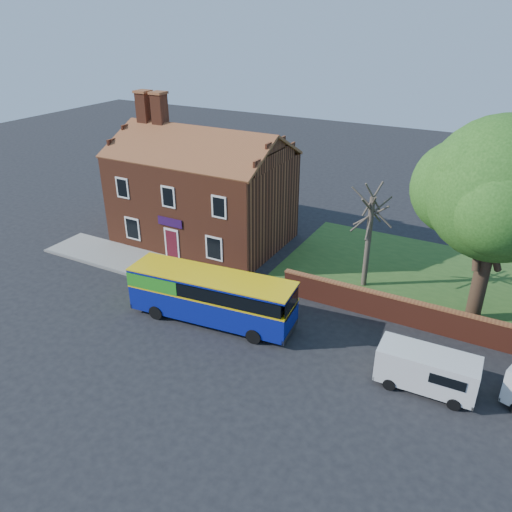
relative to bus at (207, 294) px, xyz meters
The scene contains 10 objects.
ground 2.82m from the bus, 75.09° to the right, with size 120.00×120.00×0.00m, color black.
pavement 7.48m from the bus, 151.17° to the left, with size 18.00×3.50×0.12m, color gray.
kerb 6.83m from the bus, 164.49° to the left, with size 18.00×0.15×0.14m, color slate.
grass_strip 17.42m from the bus, 38.41° to the left, with size 26.00×12.00×0.04m, color #426B28.
shop_building 11.43m from the bus, 124.73° to the left, with size 12.30×8.13×10.50m.
boundary_wall 14.43m from the bus, 19.37° to the left, with size 22.00×0.38×1.60m.
bus is the anchor object (origin of this frame).
van_near 12.04m from the bus, ahead, with size 4.47×1.95×1.94m.
large_tree 16.25m from the bus, 28.82° to the left, with size 9.37×7.42×11.43m.
bare_tree 10.51m from the bus, 50.61° to the left, with size 2.42×2.89×6.46m.
Camera 1 is at (13.21, -17.46, 15.70)m, focal length 35.00 mm.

